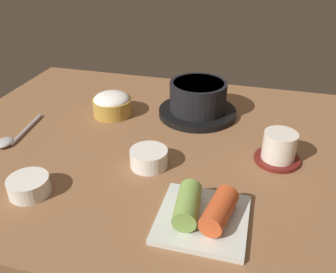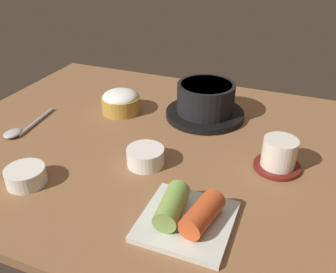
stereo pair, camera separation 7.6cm
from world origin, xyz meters
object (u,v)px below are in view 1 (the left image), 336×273
Objects in this scene: tea_cup_with_saucer at (279,148)px; side_bowl_near at (29,185)px; banchan_cup_center at (147,157)px; stone_pot at (198,100)px; spoon at (11,138)px; kimchi_plate at (203,213)px; rice_bowl at (112,104)px.

tea_cup_with_saucer reaches higher than side_bowl_near.
banchan_cup_center reaches higher than side_bowl_near.
spoon is (-37.58, -23.30, -3.46)cm from stone_pot.
tea_cup_with_saucer reaches higher than spoon.
kimchi_plate is (-11.52, -21.13, -1.24)cm from tea_cup_with_saucer.
side_bowl_near is at bearing -93.61° from rice_bowl.
stone_pot reaches higher than side_bowl_near.
tea_cup_with_saucer reaches higher than kimchi_plate.
side_bowl_near is (-31.08, -0.97, -0.11)cm from kimchi_plate.
tea_cup_with_saucer is at bearing 27.42° from side_bowl_near.
side_bowl_near is (-17.62, -13.77, -0.19)cm from banchan_cup_center.
stone_pot reaches higher than spoon.
banchan_cup_center is 22.36cm from side_bowl_near.
side_bowl_near is (-22.92, -38.34, -2.35)cm from stone_pot.
side_bowl_near is 21.03cm from spoon.
kimchi_plate reaches higher than spoon.
kimchi_plate is (13.46, -12.81, -0.08)cm from banchan_cup_center.
rice_bowl is 24.77cm from spoon.
tea_cup_with_saucer is 0.63× the size of kimchi_plate.
kimchi_plate is (28.98, -32.17, -1.08)cm from rice_bowl.
stone_pot is at bearing 140.45° from tea_cup_with_saucer.
stone_pot reaches higher than banchan_cup_center.
stone_pot reaches higher than tea_cup_with_saucer.
stone_pot is at bearing 77.82° from banchan_cup_center.
stone_pot reaches higher than rice_bowl.
tea_cup_with_saucer is at bearing -15.26° from rice_bowl.
spoon is (-32.27, 1.27, -1.30)cm from banchan_cup_center.
stone_pot is at bearing 31.80° from spoon.
tea_cup_with_saucer is at bearing 7.03° from spoon.
spoon is at bearing 162.90° from kimchi_plate.
kimchi_plate reaches higher than side_bowl_near.
kimchi_plate is 47.87cm from spoon.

